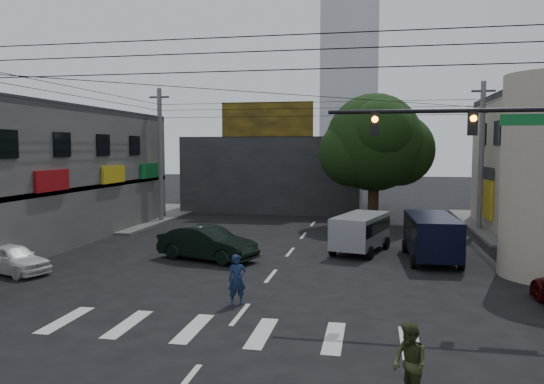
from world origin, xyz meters
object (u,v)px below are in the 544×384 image
(traffic_officer, at_px, (237,280))
(pedestrian_olive, at_px, (410,364))
(street_tree, at_px, (374,143))
(traffic_gantry, at_px, (499,158))
(dark_sedan, at_px, (207,243))
(utility_pole_far_right, at_px, (481,157))
(silver_minivan, at_px, (361,234))
(navy_van, at_px, (431,238))
(utility_pole_far_left, at_px, (160,156))
(white_compact, at_px, (12,259))

(traffic_officer, relative_size, pedestrian_olive, 1.01)
(street_tree, bearing_deg, traffic_gantry, -78.01)
(traffic_officer, bearing_deg, dark_sedan, 88.16)
(traffic_officer, bearing_deg, utility_pole_far_right, 31.49)
(traffic_gantry, height_order, dark_sedan, traffic_gantry)
(dark_sedan, height_order, silver_minivan, silver_minivan)
(dark_sedan, bearing_deg, navy_van, -61.28)
(utility_pole_far_right, height_order, navy_van, utility_pole_far_right)
(dark_sedan, bearing_deg, street_tree, -12.25)
(street_tree, height_order, traffic_officer, street_tree)
(traffic_gantry, bearing_deg, pedestrian_olive, -113.94)
(street_tree, xyz_separation_m, traffic_officer, (-4.35, -19.00, -4.64))
(traffic_gantry, xyz_separation_m, utility_pole_far_right, (2.68, 17.00, -0.23))
(traffic_gantry, height_order, silver_minivan, traffic_gantry)
(pedestrian_olive, bearing_deg, utility_pole_far_left, -178.62)
(utility_pole_far_left, bearing_deg, silver_minivan, -31.02)
(street_tree, bearing_deg, traffic_officer, -102.90)
(traffic_gantry, height_order, white_compact, traffic_gantry)
(utility_pole_far_right, distance_m, white_compact, 26.42)
(street_tree, distance_m, traffic_officer, 20.04)
(navy_van, bearing_deg, pedestrian_olive, 169.66)
(utility_pole_far_left, relative_size, navy_van, 1.76)
(utility_pole_far_left, height_order, white_compact, utility_pole_far_left)
(street_tree, height_order, utility_pole_far_right, utility_pole_far_right)
(traffic_gantry, xyz_separation_m, traffic_officer, (-8.18, -1.00, -4.00))
(traffic_officer, bearing_deg, white_compact, 138.92)
(pedestrian_olive, bearing_deg, traffic_officer, -170.39)
(traffic_gantry, xyz_separation_m, navy_van, (-1.20, 7.29, -3.80))
(pedestrian_olive, bearing_deg, white_compact, -149.95)
(dark_sedan, height_order, white_compact, dark_sedan)
(street_tree, bearing_deg, navy_van, -76.25)
(street_tree, bearing_deg, utility_pole_far_left, -176.05)
(dark_sedan, bearing_deg, utility_pole_far_left, 49.92)
(traffic_gantry, relative_size, navy_van, 1.38)
(silver_minivan, distance_m, traffic_officer, 10.34)
(pedestrian_olive, bearing_deg, utility_pole_far_right, 135.36)
(traffic_gantry, distance_m, navy_van, 8.31)
(pedestrian_olive, bearing_deg, street_tree, 150.60)
(white_compact, distance_m, pedestrian_olive, 17.41)
(silver_minivan, xyz_separation_m, pedestrian_olive, (1.35, -15.56, -0.10))
(traffic_officer, bearing_deg, traffic_gantry, -20.48)
(utility_pole_far_left, bearing_deg, navy_van, -29.56)
(utility_pole_far_right, bearing_deg, utility_pole_far_left, 180.00)
(street_tree, relative_size, white_compact, 2.26)
(traffic_gantry, bearing_deg, silver_minivan, 117.08)
(street_tree, xyz_separation_m, utility_pole_far_right, (6.50, -1.00, -0.87))
(utility_pole_far_right, relative_size, traffic_officer, 5.53)
(white_compact, height_order, traffic_officer, traffic_officer)
(street_tree, xyz_separation_m, silver_minivan, (-0.59, -9.36, -4.54))
(navy_van, bearing_deg, traffic_officer, 137.07)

